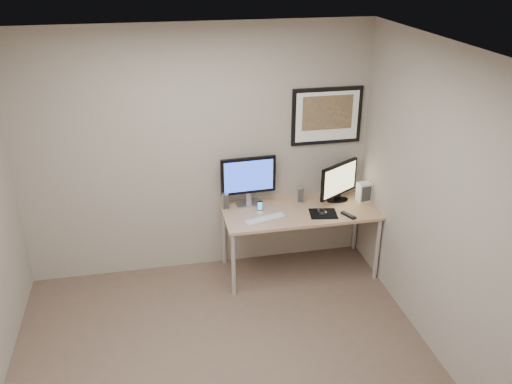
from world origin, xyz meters
The scene contains 14 objects.
floor centered at (0.00, 0.00, 0.00)m, with size 3.60×3.60×0.00m, color brown.
room centered at (0.00, 0.45, 1.64)m, with size 3.60×3.60×3.60m.
desk centered at (1.00, 1.35, 0.66)m, with size 1.60×0.70×0.73m.
framed_art centered at (1.35, 1.68, 1.62)m, with size 0.75×0.04×0.60m.
monitor_large centered at (0.50, 1.59, 1.02)m, with size 0.58×0.20×0.53m.
monitor_tv centered at (1.45, 1.48, 0.96)m, with size 0.48×0.31×0.43m.
speaker_left centered at (0.25, 1.54, 0.82)m, with size 0.07×0.07×0.18m, color silver.
speaker_right centered at (1.05, 1.53, 0.82)m, with size 0.07×0.07×0.18m, color silver.
phone_dock centered at (0.58, 1.39, 0.79)m, with size 0.06×0.06×0.13m, color black.
keyboard centered at (0.60, 1.22, 0.74)m, with size 0.43×0.12×0.02m, color silver.
mousepad centered at (1.21, 1.22, 0.73)m, with size 0.28×0.24×0.00m, color black.
mouse centered at (1.20, 1.24, 0.75)m, with size 0.06×0.10×0.03m, color black.
remote centered at (1.44, 1.12, 0.74)m, with size 0.05×0.18×0.02m, color black.
fan_unit centered at (1.72, 1.42, 0.84)m, with size 0.14×0.10×0.21m, color silver.
Camera 1 is at (-0.46, -3.48, 3.26)m, focal length 38.00 mm.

